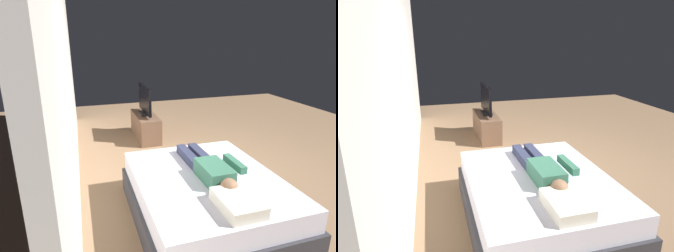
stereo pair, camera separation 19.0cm
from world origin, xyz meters
TOP-DOWN VIEW (x-y plane):
  - ground_plane at (0.00, 0.00)m, footprint 10.00×10.00m
  - back_wall at (0.40, 1.70)m, footprint 6.40×0.10m
  - bed at (-1.09, 0.27)m, footprint 1.95×1.61m
  - pillow at (-1.75, 0.27)m, footprint 0.48×0.34m
  - person at (-1.06, 0.22)m, footprint 1.26×0.46m
  - remote at (-0.91, -0.18)m, footprint 0.15×0.04m
  - tv_stand at (1.78, 0.30)m, footprint 1.10×0.40m
  - tv at (1.78, 0.30)m, footprint 0.88×0.20m

SIDE VIEW (x-z plane):
  - ground_plane at x=0.00m, z-range 0.00..0.00m
  - tv_stand at x=1.78m, z-range 0.00..0.50m
  - bed at x=-1.09m, z-range -0.01..0.53m
  - remote at x=-0.91m, z-range 0.54..0.56m
  - pillow at x=-1.75m, z-range 0.54..0.66m
  - person at x=-1.06m, z-range 0.53..0.71m
  - tv at x=1.78m, z-range 0.49..1.08m
  - back_wall at x=0.40m, z-range 0.00..2.80m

